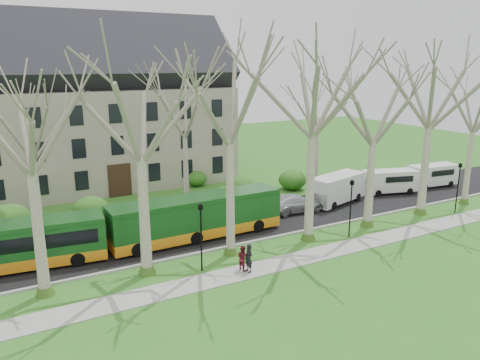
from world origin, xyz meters
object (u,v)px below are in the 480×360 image
van_a (337,189)px  van_b (390,182)px  pedestrian_b (243,258)px  sedan (295,203)px  pedestrian_a (249,258)px  bus_lead (2,247)px  van_c (432,176)px  bus_follow (197,217)px

van_a → van_b: 6.74m
van_a → pedestrian_b: size_ratio=3.77×
sedan → van_b: size_ratio=1.01×
van_a → van_b: (6.74, 0.07, -0.16)m
sedan → pedestrian_a: bearing=135.1°
bus_lead → van_c: bearing=7.8°
bus_follow → bus_lead: bearing=176.0°
sedan → bus_lead: bearing=95.7°
van_c → van_b: bearing=-175.7°
bus_follow → sedan: size_ratio=2.44×
sedan → pedestrian_a: (-9.48, -8.35, 0.12)m
bus_follow → van_a: 14.81m
bus_follow → van_a: size_ratio=2.15×
sedan → van_a: size_ratio=0.88×
pedestrian_a → pedestrian_b: pedestrian_a is taller
bus_follow → pedestrian_b: (0.21, -6.47, -0.82)m
bus_follow → pedestrian_a: 6.93m
bus_lead → pedestrian_b: 14.87m
bus_lead → van_a: (27.50, 1.03, -0.22)m
van_b → pedestrian_b: van_b is taller
bus_lead → van_b: (34.24, 1.10, -0.38)m
pedestrian_a → bus_lead: bearing=-123.5°
van_a → van_c: size_ratio=1.14×
bus_follow → van_c: (27.19, 1.52, -0.46)m
bus_follow → van_b: (21.44, 1.81, -0.47)m
van_b → pedestrian_b: bearing=-142.3°
bus_lead → van_a: 27.52m
bus_lead → van_a: size_ratio=2.04×
bus_lead → bus_follow: bearing=3.5°
bus_follow → van_a: (14.70, 1.73, -0.30)m
van_a → pedestrian_b: 16.66m
bus_lead → pedestrian_b: bus_lead is taller
bus_follow → pedestrian_a: bearing=-87.5°
bus_follow → sedan: 10.02m
sedan → pedestrian_a: pedestrian_a is taller
bus_lead → pedestrian_a: bearing=-23.2°
pedestrian_a → pedestrian_b: (-0.19, 0.41, -0.09)m
sedan → bus_follow: bearing=102.2°
van_c → pedestrian_a: (-26.79, -8.40, -0.26)m
sedan → pedestrian_b: size_ratio=3.32×
bus_lead → van_a: bearing=8.8°
bus_follow → van_b: bearing=4.0°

